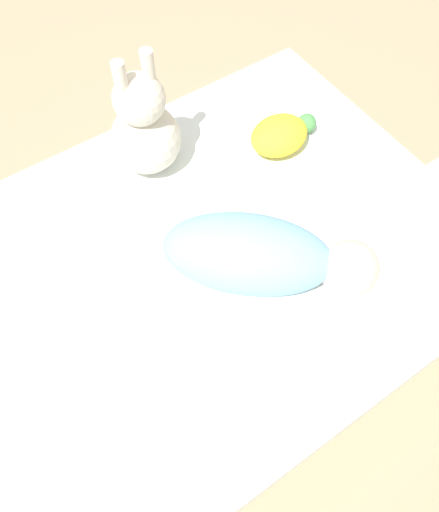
{
  "coord_description": "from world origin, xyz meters",
  "views": [
    {
      "loc": [
        -0.29,
        -0.55,
        1.24
      ],
      "look_at": [
        0.04,
        -0.05,
        0.21
      ],
      "focal_mm": 35.0,
      "sensor_mm": 36.0,
      "label": 1
    }
  ],
  "objects": [
    {
      "name": "turtle_plush",
      "position": [
        0.41,
        0.19,
        0.21
      ],
      "size": [
        0.21,
        0.14,
        0.09
      ],
      "color": "yellow",
      "rests_on": "bed_mattress"
    },
    {
      "name": "swaddled_baby",
      "position": [
        0.12,
        -0.12,
        0.25
      ],
      "size": [
        0.46,
        0.44,
        0.17
      ],
      "rotation": [
        0.0,
        0.0,
        5.54
      ],
      "color": "#7FB7E5",
      "rests_on": "bed_mattress"
    },
    {
      "name": "bunny_plush",
      "position": [
        0.07,
        0.34,
        0.3
      ],
      "size": [
        0.19,
        0.19,
        0.35
      ],
      "color": "beige",
      "rests_on": "bed_mattress"
    },
    {
      "name": "bed_mattress",
      "position": [
        0.0,
        0.0,
        0.08
      ],
      "size": [
        1.41,
        1.03,
        0.16
      ],
      "color": "white",
      "rests_on": "ground_plane"
    },
    {
      "name": "ground_plane",
      "position": [
        0.0,
        0.0,
        0.0
      ],
      "size": [
        12.0,
        12.0,
        0.0
      ],
      "primitive_type": "plane",
      "color": "#9E8466"
    }
  ]
}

